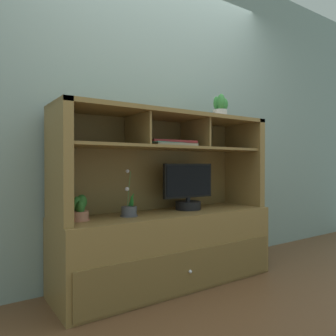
{
  "coord_description": "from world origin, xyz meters",
  "views": [
    {
      "loc": [
        -1.36,
        -2.01,
        0.9
      ],
      "look_at": [
        0.0,
        0.0,
        0.88
      ],
      "focal_mm": 34.3,
      "sensor_mm": 36.0,
      "label": 1
    }
  ],
  "objects_px": {
    "potted_orchid": "(129,210)",
    "magazine_stack_left": "(171,144)",
    "media_console": "(168,231)",
    "potted_succulent": "(221,109)",
    "potted_fern": "(79,210)",
    "tv_monitor": "(188,190)"
  },
  "relations": [
    {
      "from": "potted_orchid",
      "to": "potted_fern",
      "type": "distance_m",
      "value": 0.34
    },
    {
      "from": "potted_succulent",
      "to": "potted_orchid",
      "type": "bearing_deg",
      "value": -177.95
    },
    {
      "from": "potted_orchid",
      "to": "magazine_stack_left",
      "type": "relative_size",
      "value": 0.78
    },
    {
      "from": "potted_succulent",
      "to": "magazine_stack_left",
      "type": "bearing_deg",
      "value": -175.19
    },
    {
      "from": "media_console",
      "to": "potted_fern",
      "type": "height_order",
      "value": "media_console"
    },
    {
      "from": "tv_monitor",
      "to": "potted_fern",
      "type": "distance_m",
      "value": 0.89
    },
    {
      "from": "potted_fern",
      "to": "potted_succulent",
      "type": "height_order",
      "value": "potted_succulent"
    },
    {
      "from": "tv_monitor",
      "to": "potted_fern",
      "type": "bearing_deg",
      "value": -179.65
    },
    {
      "from": "media_console",
      "to": "potted_succulent",
      "type": "xyz_separation_m",
      "value": [
        0.55,
        0.01,
        0.98
      ]
    },
    {
      "from": "potted_orchid",
      "to": "potted_succulent",
      "type": "distance_m",
      "value": 1.19
    },
    {
      "from": "tv_monitor",
      "to": "potted_succulent",
      "type": "distance_m",
      "value": 0.77
    },
    {
      "from": "tv_monitor",
      "to": "magazine_stack_left",
      "type": "height_order",
      "value": "magazine_stack_left"
    },
    {
      "from": "tv_monitor",
      "to": "magazine_stack_left",
      "type": "xyz_separation_m",
      "value": [
        -0.21,
        -0.05,
        0.36
      ]
    },
    {
      "from": "media_console",
      "to": "potted_succulent",
      "type": "bearing_deg",
      "value": 0.58
    },
    {
      "from": "potted_orchid",
      "to": "magazine_stack_left",
      "type": "bearing_deg",
      "value": -2.42
    },
    {
      "from": "magazine_stack_left",
      "to": "potted_succulent",
      "type": "xyz_separation_m",
      "value": [
        0.55,
        0.05,
        0.32
      ]
    },
    {
      "from": "potted_fern",
      "to": "potted_succulent",
      "type": "relative_size",
      "value": 0.79
    },
    {
      "from": "media_console",
      "to": "potted_succulent",
      "type": "height_order",
      "value": "potted_succulent"
    },
    {
      "from": "magazine_stack_left",
      "to": "potted_fern",
      "type": "bearing_deg",
      "value": 176.14
    },
    {
      "from": "media_console",
      "to": "magazine_stack_left",
      "type": "bearing_deg",
      "value": -89.91
    },
    {
      "from": "media_console",
      "to": "potted_succulent",
      "type": "relative_size",
      "value": 8.04
    },
    {
      "from": "potted_fern",
      "to": "potted_succulent",
      "type": "bearing_deg",
      "value": 0.02
    }
  ]
}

